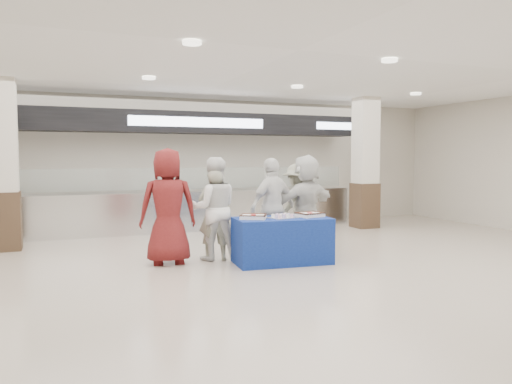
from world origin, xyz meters
name	(u,v)px	position (x,y,z in m)	size (l,w,h in m)	color
ground	(298,281)	(0.00, 0.00, 0.00)	(14.00, 14.00, 0.00)	#BEB2A3
serving_line	(195,182)	(0.00, 5.40, 1.16)	(8.70, 0.85, 2.80)	silver
column_left	(3,169)	(-4.00, 4.20, 1.53)	(0.55, 0.55, 3.20)	#39281A
column_right	(365,166)	(4.00, 4.20, 1.53)	(0.55, 0.55, 3.20)	#39281A
display_table	(282,240)	(0.31, 1.18, 0.38)	(1.55, 0.78, 0.75)	navy
sheet_cake_left	(253,216)	(-0.18, 1.23, 0.79)	(0.51, 0.47, 0.09)	white
sheet_cake_right	(310,214)	(0.80, 1.13, 0.79)	(0.46, 0.39, 0.09)	white
cupcake_tray	(283,216)	(0.30, 1.14, 0.78)	(0.49, 0.42, 0.07)	silver
civilian_maroon	(168,206)	(-1.43, 1.82, 0.95)	(0.92, 0.60, 1.89)	maroon
soldier_a	(215,215)	(-0.64, 1.82, 0.78)	(0.57, 0.37, 1.55)	gray
chef_tall	(214,209)	(-0.64, 1.88, 0.87)	(0.85, 0.66, 1.74)	white
chef_short	(273,207)	(0.43, 1.82, 0.87)	(1.02, 0.42, 1.73)	white
soldier_b	(299,206)	(1.17, 2.25, 0.81)	(1.05, 0.60, 1.63)	gray
civilian_white	(306,202)	(1.23, 2.10, 0.90)	(1.66, 0.53, 1.79)	silver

